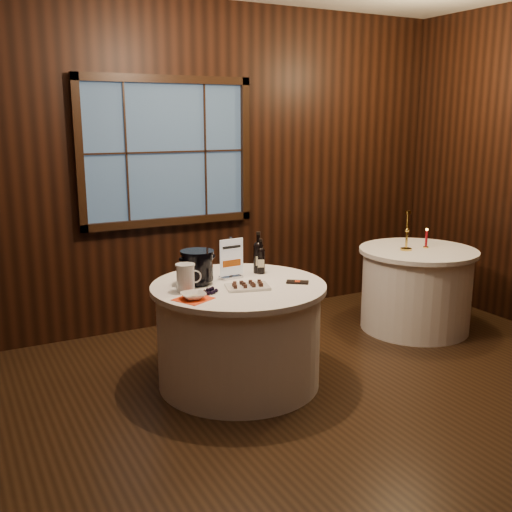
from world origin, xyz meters
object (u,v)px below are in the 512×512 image
sign_stand (231,264)px  ice_bucket (197,267)px  port_bottle_right (261,259)px  main_table (239,334)px  chocolate_plate (248,286)px  cracker_bowl (193,296)px  grape_bunch (212,291)px  port_bottle_left (258,255)px  glass_pitcher (186,277)px  side_table (416,289)px  red_candle (426,240)px  brass_candlestick (407,236)px  chocolate_box (297,282)px

sign_stand → ice_bucket: sign_stand is taller
ice_bucket → port_bottle_right: bearing=5.5°
main_table → chocolate_plate: chocolate_plate is taller
cracker_bowl → grape_bunch: bearing=19.5°
port_bottle_left → glass_pitcher: (-0.69, -0.21, -0.04)m
port_bottle_left → port_bottle_right: bearing=-60.8°
chocolate_plate → cracker_bowl: cracker_bowl is taller
side_table → cracker_bowl: (-2.43, -0.50, 0.41)m
grape_bunch → port_bottle_right: bearing=30.7°
sign_stand → red_candle: sign_stand is taller
cracker_bowl → brass_candlestick: brass_candlestick is taller
main_table → ice_bucket: bearing=151.7°
brass_candlestick → glass_pitcher: bearing=-172.3°
port_bottle_left → chocolate_box: size_ratio=2.03×
port_bottle_left → cracker_bowl: size_ratio=1.96×
chocolate_plate → grape_bunch: size_ratio=1.93×
chocolate_box → red_candle: bearing=52.5°
port_bottle_right → glass_pitcher: bearing=-140.9°
main_table → brass_candlestick: brass_candlestick is taller
main_table → port_bottle_right: port_bottle_right is taller
main_table → chocolate_box: size_ratio=7.97×
sign_stand → red_candle: size_ratio=1.70×
chocolate_box → glass_pitcher: bearing=-156.1°
sign_stand → glass_pitcher: 0.46m
grape_bunch → side_table: bearing=11.0°
port_bottle_left → port_bottle_right: 0.04m
main_table → grape_bunch: size_ratio=7.16×
chocolate_plate → cracker_bowl: bearing=-170.9°
main_table → chocolate_box: 0.58m
brass_candlestick → ice_bucket: bearing=-175.3°
port_bottle_left → chocolate_plate: size_ratio=0.95×
main_table → sign_stand: (0.02, 0.17, 0.49)m
main_table → sign_stand: size_ratio=4.07×
cracker_bowl → brass_candlestick: 2.36m
chocolate_plate → glass_pitcher: glass_pitcher is taller
port_bottle_right → chocolate_plate: bearing=-107.0°
main_table → side_table: same height
chocolate_box → grape_bunch: grape_bunch is taller
main_table → port_bottle_right: (0.29, 0.19, 0.50)m
sign_stand → ice_bucket: (-0.28, -0.03, 0.02)m
side_table → brass_candlestick: brass_candlestick is taller
port_bottle_right → side_table: bearing=27.6°
main_table → sign_stand: 0.52m
side_table → red_candle: 0.47m
sign_stand → port_bottle_right: 0.27m
side_table → port_bottle_left: (-1.72, -0.08, 0.52)m
brass_candlestick → main_table: bearing=-170.4°
port_bottle_left → chocolate_box: port_bottle_left is taller
cracker_bowl → glass_pitcher: bearing=82.1°
main_table → grape_bunch: 0.51m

